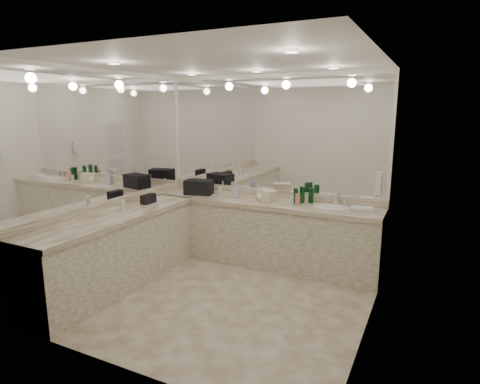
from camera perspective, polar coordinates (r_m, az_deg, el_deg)
The scene contains 34 objects.
floor at distance 4.78m, azimuth -2.62°, elevation -14.68°, with size 3.20×3.20×0.00m, color beige.
ceiling at distance 4.32m, azimuth -2.96°, elevation 18.00°, with size 3.20×3.20×0.00m, color white.
wall_back at distance 5.71m, azimuth 4.53°, elevation 3.34°, with size 3.20×0.02×2.60m, color white.
wall_left at distance 5.32m, azimuth -18.06°, elevation 2.19°, with size 0.02×3.00×2.60m, color white.
wall_right at distance 3.87m, azimuth 18.45°, elevation -1.21°, with size 0.02×3.00×2.60m, color white.
vanity_back_base at distance 5.63m, azimuth 3.25°, elevation -5.95°, with size 3.20×0.60×0.84m, color silver.
vanity_back_top at distance 5.50m, azimuth 3.26°, elevation -1.51°, with size 3.20×0.64×0.06m, color beige.
vanity_left_base at distance 5.12m, azimuth -17.35°, elevation -8.31°, with size 0.60×2.40×0.84m, color silver.
vanity_left_top at distance 4.98m, azimuth -17.58°, elevation -3.45°, with size 0.64×2.42×0.06m, color beige.
backsplash_back at distance 5.75m, azimuth 4.40°, elevation -0.14°, with size 3.20×0.04×0.10m, color beige.
backsplash_left at distance 5.37m, azimuth -17.68°, elevation -1.51°, with size 0.04×3.00×0.10m, color beige.
mirror_back at distance 5.65m, azimuth 4.56°, elevation 8.10°, with size 3.12×0.01×1.55m, color white.
mirror_left at distance 5.26m, azimuth -18.30°, elevation 7.29°, with size 0.01×2.92×1.55m, color white.
sink at distance 5.22m, azimuth 12.95°, elevation -2.23°, with size 0.44×0.44×0.03m, color white.
faucet at distance 5.41m, azimuth 13.51°, elevation -0.97°, with size 0.24×0.16×0.14m, color silver.
wall_phone at distance 4.55m, azimuth 19.17°, elevation 1.23°, with size 0.06×0.10×0.24m, color white.
door at distance 3.46m, azimuth 16.80°, elevation -6.91°, with size 0.02×0.82×2.10m, color white.
black_toiletry_bag at distance 5.91m, azimuth -5.88°, elevation 0.76°, with size 0.39×0.25×0.22m, color black.
black_bag_spill at distance 5.45m, azimuth -12.90°, elevation -0.95°, with size 0.10×0.22×0.12m, color black.
cream_cosmetic_case at distance 5.46m, azimuth 3.82°, elevation -0.51°, with size 0.25×0.15×0.14m, color beige.
hand_towel at distance 5.15m, azimuth 16.95°, elevation -2.33°, with size 0.27×0.18×0.04m, color white.
lotion_left at distance 5.09m, azimuth -16.36°, elevation -1.88°, with size 0.06×0.06×0.14m, color white.
soap_bottle_a at distance 5.95m, azimuth -4.13°, elevation 0.70°, with size 0.07×0.07×0.19m, color beige.
soap_bottle_b at distance 5.64m, azimuth -0.53°, elevation 0.23°, with size 0.09×0.10×0.21m, color silver.
soap_bottle_c at distance 5.48m, azimuth 3.00°, elevation -0.35°, with size 0.13×0.13×0.17m, color #FFFDA1.
green_bottle_0 at distance 5.37m, azimuth 7.94°, elevation -0.54°, with size 0.06×0.06×0.20m, color #0F5427.
green_bottle_1 at distance 5.42m, azimuth 10.08°, elevation -0.48°, with size 0.07×0.07×0.20m, color #0F5427.
green_bottle_2 at distance 5.41m, azimuth 8.83°, elevation -0.37°, with size 0.07×0.07×0.22m, color #0F5427.
amenity_bottle_0 at distance 5.32m, azimuth 7.42°, elevation -1.18°, with size 0.05×0.05×0.10m, color silver.
amenity_bottle_1 at distance 6.11m, azimuth -6.47°, elevation 0.43°, with size 0.04×0.04×0.08m, color white.
amenity_bottle_2 at distance 5.57m, azimuth 3.17°, elevation -0.50°, with size 0.04×0.04×0.10m, color white.
amenity_bottle_3 at distance 5.88m, azimuth -2.87°, elevation 0.22°, with size 0.06×0.06×0.12m, color silver.
amenity_bottle_4 at distance 5.98m, azimuth -5.03°, elevation 0.44°, with size 0.05×0.05×0.13m, color #9966B2.
amenity_bottle_5 at distance 5.29m, azimuth 8.19°, elevation -1.03°, with size 0.06×0.06×0.14m, color #E57F66.
Camera 1 is at (2.08, -3.75, 2.12)m, focal length 30.00 mm.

